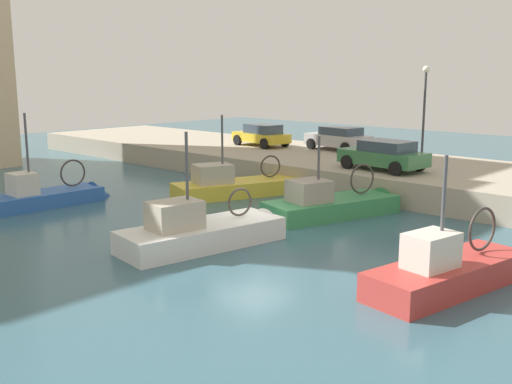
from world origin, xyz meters
name	(u,v)px	position (x,y,z in m)	size (l,w,h in m)	color
water_surface	(255,233)	(0.00, 0.00, 0.00)	(80.00, 80.00, 0.00)	#386070
quay_wall	(413,177)	(11.50, 0.00, 0.60)	(9.00, 56.00, 1.20)	#ADA08C
fishing_boat_red	(454,282)	(-0.40, -7.83, 0.13)	(6.23, 2.65, 4.44)	#BC3833
fishing_boat_green	(338,212)	(4.35, -0.57, 0.12)	(6.68, 3.60, 4.18)	#388951
fishing_boat_white	(210,241)	(-2.14, 0.03, 0.13)	(6.65, 2.98, 4.79)	white
fishing_boat_blue	(53,202)	(-2.59, 9.72, 0.12)	(5.66, 2.07, 4.83)	#2D60B7
fishing_boat_yellow	(244,192)	(4.69, 5.10, 0.13)	(7.11, 4.14, 4.67)	gold
parked_car_silver	(339,138)	(13.68, 6.10, 1.91)	(2.28, 4.10, 1.37)	#B7B7BC
parked_car_green	(384,155)	(9.13, 0.27, 1.92)	(2.35, 4.21, 1.40)	#387547
parked_car_yellow	(262,135)	(12.07, 10.76, 1.89)	(2.24, 3.97, 1.35)	gold
quay_streetlamp	(425,97)	(13.00, 0.38, 4.45)	(0.36, 0.36, 4.83)	#38383D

